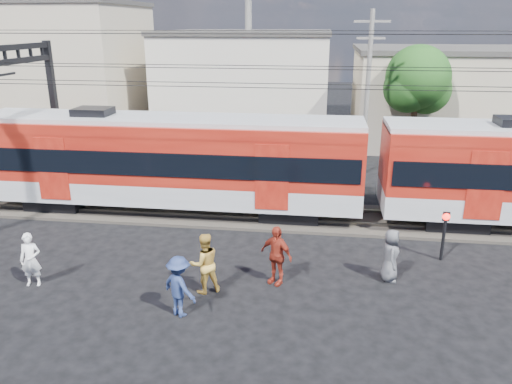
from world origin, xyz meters
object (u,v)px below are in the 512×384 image
pedestrian_a (31,260)px  pedestrian_c (179,286)px  commuter_train (175,159)px  crossing_signal (445,227)px

pedestrian_a → pedestrian_c: 5.15m
commuter_train → pedestrian_c: bearing=-73.3°
commuter_train → pedestrian_c: 8.31m
commuter_train → crossing_signal: size_ratio=28.23×
commuter_train → crossing_signal: (10.39, -3.28, -1.17)m
commuter_train → pedestrian_a: commuter_train is taller
commuter_train → pedestrian_c: commuter_train is taller
pedestrian_a → pedestrian_c: bearing=-23.7°
pedestrian_a → commuter_train: bearing=56.4°
crossing_signal → commuter_train: bearing=162.5°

